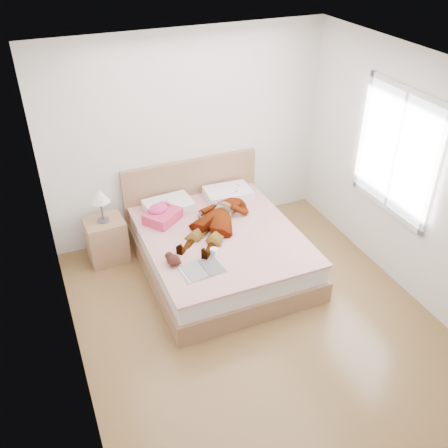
# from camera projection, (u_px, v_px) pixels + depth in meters

# --- Properties ---
(ground) EXTENTS (4.00, 4.00, 0.00)m
(ground) POSITION_uv_depth(u_px,v_px,m) (255.00, 319.00, 5.34)
(ground) COLOR #56381B
(ground) RESTS_ON ground
(woman) EXTENTS (1.54, 1.56, 0.22)m
(woman) POSITION_uv_depth(u_px,v_px,m) (219.00, 214.00, 5.95)
(woman) COLOR white
(woman) RESTS_ON bed
(hair) EXTENTS (0.51, 0.57, 0.07)m
(hair) POSITION_uv_depth(u_px,v_px,m) (163.00, 211.00, 6.15)
(hair) COLOR black
(hair) RESTS_ON bed
(phone) EXTENTS (0.09, 0.09, 0.05)m
(phone) POSITION_uv_depth(u_px,v_px,m) (169.00, 202.00, 6.06)
(phone) COLOR silver
(phone) RESTS_ON bed
(room_shell) EXTENTS (4.00, 4.00, 4.00)m
(room_shell) POSITION_uv_depth(u_px,v_px,m) (397.00, 152.00, 5.33)
(room_shell) COLOR white
(room_shell) RESTS_ON ground
(bed) EXTENTS (1.80, 2.08, 1.00)m
(bed) POSITION_uv_depth(u_px,v_px,m) (218.00, 246.00, 5.98)
(bed) COLOR brown
(bed) RESTS_ON ground
(towel) EXTENTS (0.52, 0.50, 0.21)m
(towel) POSITION_uv_depth(u_px,v_px,m) (162.00, 214.00, 5.98)
(towel) COLOR #FA4468
(towel) RESTS_ON bed
(magazine) EXTENTS (0.48, 0.34, 0.03)m
(magazine) POSITION_uv_depth(u_px,v_px,m) (203.00, 269.00, 5.21)
(magazine) COLOR silver
(magazine) RESTS_ON bed
(coffee_mug) EXTENTS (0.12, 0.10, 0.09)m
(coffee_mug) POSITION_uv_depth(u_px,v_px,m) (214.00, 252.00, 5.41)
(coffee_mug) COLOR white
(coffee_mug) RESTS_ON bed
(plush_toy) EXTENTS (0.18, 0.23, 0.12)m
(plush_toy) POSITION_uv_depth(u_px,v_px,m) (173.00, 259.00, 5.27)
(plush_toy) COLOR black
(plush_toy) RESTS_ON bed
(nightstand) EXTENTS (0.47, 0.43, 0.98)m
(nightstand) POSITION_uv_depth(u_px,v_px,m) (106.00, 237.00, 6.06)
(nightstand) COLOR #8E5A41
(nightstand) RESTS_ON ground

